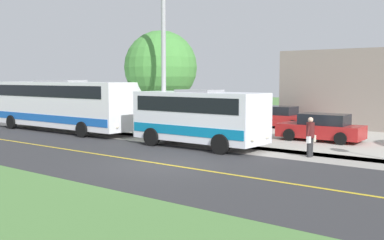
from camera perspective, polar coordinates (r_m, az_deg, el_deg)
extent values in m
plane|color=#548442|center=(17.91, -3.24, -5.52)|extent=(120.00, 120.00, 0.00)
cube|color=#333335|center=(17.91, -3.24, -5.50)|extent=(8.00, 100.00, 0.01)
cube|color=#9E9991|center=(22.02, 5.77, -3.53)|extent=(2.40, 100.00, 0.01)
cube|color=#B2ADA3|center=(27.21, 19.39, -2.14)|extent=(14.00, 36.00, 0.01)
cube|color=gold|center=(17.91, -3.24, -5.49)|extent=(0.16, 100.00, 0.00)
cube|color=white|center=(22.25, 0.89, 0.48)|extent=(2.31, 6.62, 2.31)
cube|color=#0C72A5|center=(22.31, 0.89, -1.06)|extent=(2.35, 6.49, 0.44)
cube|color=black|center=(22.21, 0.90, 2.03)|extent=(2.35, 5.96, 0.70)
cube|color=gray|center=(22.19, 0.90, 3.60)|extent=(1.39, 1.99, 0.12)
cylinder|color=black|center=(22.16, 6.94, -2.31)|extent=(0.25, 0.90, 0.90)
cylinder|color=black|center=(20.24, 3.53, -2.99)|extent=(0.25, 0.90, 0.90)
cylinder|color=black|center=(24.53, -1.28, -1.56)|extent=(0.25, 0.90, 0.90)
cylinder|color=black|center=(22.81, -4.98, -2.08)|extent=(0.25, 0.90, 0.90)
sphere|color=#F2EACC|center=(21.05, 9.18, -2.05)|extent=(0.20, 0.20, 0.20)
sphere|color=#F2EACC|center=(19.95, 7.41, -2.42)|extent=(0.20, 0.20, 0.20)
cube|color=white|center=(30.26, -15.87, 1.93)|extent=(2.46, 11.77, 2.74)
cube|color=blue|center=(30.31, -15.83, 0.38)|extent=(2.50, 11.54, 0.44)
cube|color=black|center=(30.23, -15.91, 3.48)|extent=(2.50, 10.60, 0.70)
cube|color=gray|center=(30.22, -15.94, 4.64)|extent=(1.47, 3.53, 0.12)
cylinder|color=black|center=(28.30, -9.45, -0.73)|extent=(0.25, 0.90, 0.90)
cylinder|color=black|center=(26.72, -13.34, -1.15)|extent=(0.25, 0.90, 0.90)
cylinder|color=black|center=(34.03, -17.75, 0.07)|extent=(0.25, 0.90, 0.90)
cylinder|color=black|center=(32.73, -21.31, -0.23)|extent=(0.25, 0.90, 0.90)
sphere|color=#F2EACC|center=(26.27, -7.03, -0.61)|extent=(0.20, 0.20, 0.20)
sphere|color=#F2EACC|center=(25.34, -9.20, -0.84)|extent=(0.20, 0.20, 0.20)
cylinder|color=#262628|center=(20.29, 14.43, -3.24)|extent=(0.18, 0.18, 0.82)
cylinder|color=#262628|center=(20.11, 14.20, -3.31)|extent=(0.18, 0.18, 0.82)
cylinder|color=#4C1919|center=(20.11, 14.36, -1.21)|extent=(0.34, 0.34, 0.65)
sphere|color=beige|center=(20.07, 14.39, 0.02)|extent=(0.22, 0.22, 0.22)
cylinder|color=#4C1919|center=(20.27, 14.57, -1.07)|extent=(0.28, 0.10, 0.59)
cube|color=beige|center=(20.37, 14.76, -2.22)|extent=(0.20, 0.12, 0.28)
cylinder|color=#4C1919|center=(19.94, 14.15, -1.16)|extent=(0.28, 0.10, 0.59)
cube|color=white|center=(19.90, 14.16, -2.38)|extent=(0.20, 0.12, 0.28)
cylinder|color=#9E9EA3|center=(24.37, -3.51, 7.14)|extent=(0.24, 0.24, 8.33)
cube|color=#A51E1E|center=(31.80, 10.76, 0.03)|extent=(1.87, 4.43, 0.70)
cube|color=black|center=(31.84, 10.46, 1.19)|extent=(1.57, 2.45, 0.57)
cylinder|color=black|center=(32.06, 13.65, -0.36)|extent=(0.23, 0.64, 0.64)
cylinder|color=black|center=(30.43, 12.29, -0.62)|extent=(0.23, 0.64, 0.64)
cylinder|color=black|center=(33.24, 9.34, -0.10)|extent=(0.23, 0.64, 0.64)
cylinder|color=black|center=(31.67, 7.82, -0.33)|extent=(0.23, 0.64, 0.64)
cube|color=#A51E1E|center=(25.51, 15.51, -1.31)|extent=(2.03, 4.49, 0.70)
cube|color=black|center=(25.38, 15.97, 0.09)|extent=(1.66, 2.50, 0.57)
cylinder|color=black|center=(25.20, 11.88, -1.79)|extent=(0.25, 0.65, 0.64)
cylinder|color=black|center=(26.85, 13.40, -1.40)|extent=(0.25, 0.65, 0.64)
cylinder|color=black|center=(24.26, 17.81, -2.19)|extent=(0.25, 0.65, 0.64)
cylinder|color=black|center=(25.97, 19.00, -1.76)|extent=(0.25, 0.65, 0.64)
cylinder|color=#4C3826|center=(27.80, -3.82, 0.72)|extent=(0.36, 0.36, 2.35)
sphere|color=#478C3D|center=(27.73, -3.86, 6.50)|extent=(4.33, 4.33, 4.33)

